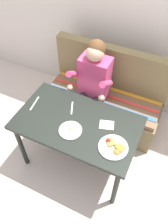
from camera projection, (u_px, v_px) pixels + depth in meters
ground_plane at (79, 160)px, 2.72m from camera, size 8.00×8.00×0.00m
back_wall at (128, 9)px, 2.50m from camera, size 4.40×0.10×2.60m
table at (77, 127)px, 2.24m from camera, size 1.20×0.70×0.73m
couch at (104, 100)px, 2.93m from camera, size 1.44×0.56×1.00m
person at (92, 81)px, 2.55m from camera, size 0.45×0.61×1.21m
plate_breakfast at (113, 147)px, 1.97m from camera, size 0.26×0.26×0.05m
plate_eggs at (70, 130)px, 2.10m from camera, size 0.22×0.22×0.04m
napkin at (107, 125)px, 2.15m from camera, size 0.16×0.14×0.01m
fork at (72, 108)px, 2.29m from camera, size 0.08×0.16×0.00m
knife at (35, 103)px, 2.33m from camera, size 0.04×0.20×0.00m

